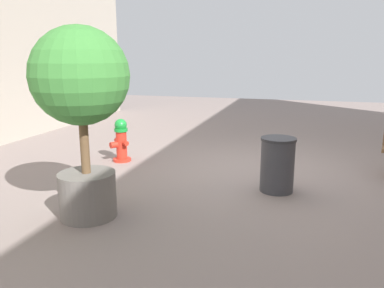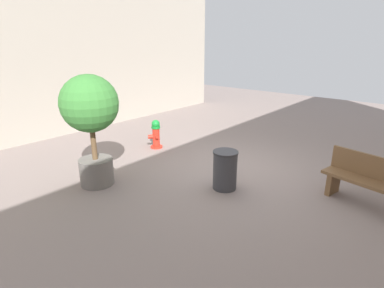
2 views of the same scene
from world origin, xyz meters
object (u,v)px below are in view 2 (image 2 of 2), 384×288
(fire_hydrant, at_px, (156,134))
(planter_tree, at_px, (91,115))
(bench_near, at_px, (374,182))
(trash_bin, at_px, (225,170))

(fire_hydrant, relative_size, planter_tree, 0.35)
(bench_near, distance_m, planter_tree, 5.60)
(trash_bin, bearing_deg, bench_near, -155.57)
(fire_hydrant, relative_size, trash_bin, 1.01)
(bench_near, relative_size, planter_tree, 0.78)
(bench_near, distance_m, trash_bin, 2.78)
(planter_tree, distance_m, trash_bin, 2.98)
(fire_hydrant, height_order, planter_tree, planter_tree)
(fire_hydrant, bearing_deg, trash_bin, 163.81)
(planter_tree, bearing_deg, bench_near, -149.85)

